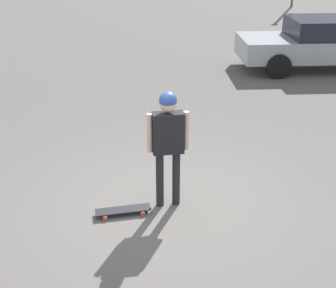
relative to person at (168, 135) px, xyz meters
name	(u,v)px	position (x,y,z in m)	size (l,w,h in m)	color
ground_plane	(168,204)	(0.00, 0.00, -1.13)	(220.00, 220.00, 0.00)	slate
person	(168,135)	(0.00, 0.00, 0.00)	(0.55, 0.36, 1.77)	#262628
skateboard	(123,210)	(0.68, -0.14, -1.07)	(0.81, 0.47, 0.08)	#232328
car_parked_near	(322,43)	(-7.78, -3.71, -0.38)	(4.91, 3.88, 1.45)	#ADB2B7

